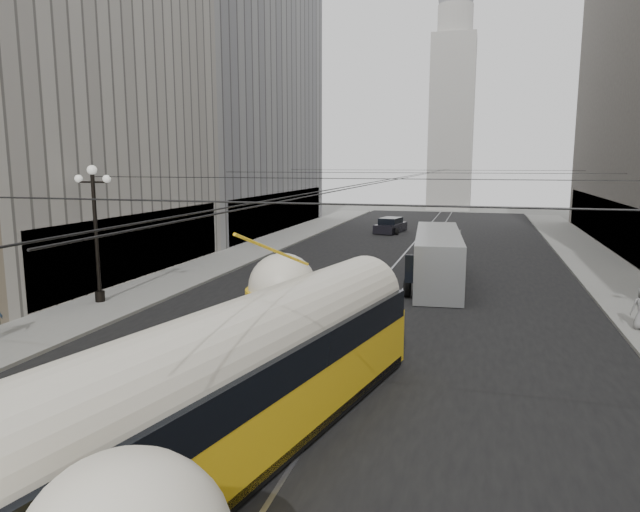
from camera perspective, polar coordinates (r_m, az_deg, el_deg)
The scene contains 14 objects.
road at distance 37.75m, azimuth 8.66°, elevation -0.91°, with size 20.00×85.00×0.02m, color black.
sidewalk_left at distance 44.13m, azimuth -6.39°, elevation 0.71°, with size 4.00×72.00×0.15m, color gray.
sidewalk_right at distance 41.59m, azimuth 25.93°, elevation -0.70°, with size 4.00×72.00×0.15m, color gray.
rail_left at distance 37.85m, azimuth 7.53°, elevation -0.85°, with size 0.12×85.00×0.04m, color gray.
rail_right at distance 37.67m, azimuth 9.79°, elevation -0.96°, with size 0.12×85.00×0.04m, color gray.
building_left_far at distance 58.35m, azimuth -9.62°, elevation 16.75°, with size 12.60×28.60×28.60m.
distant_tower at distance 84.92m, azimuth 13.09°, elevation 14.71°, with size 6.00×6.00×31.36m.
lamppost_left_mid at distance 28.33m, azimuth -21.53°, elevation 2.83°, with size 1.86×0.44×6.37m.
catenary at distance 36.16m, azimuth 8.87°, elevation 8.02°, with size 25.00×72.00×0.23m.
streetcar at distance 13.48m, azimuth -7.41°, elevation -11.92°, with size 5.57×16.07×3.60m.
city_bus at distance 32.12m, azimuth 11.67°, elevation 0.05°, with size 3.32×11.41×2.85m.
sedan_white_far at distance 49.86m, azimuth 12.43°, elevation 2.13°, with size 2.49×4.34×1.29m.
sedan_dark_far at distance 55.02m, azimuth 7.06°, elevation 3.01°, with size 2.69×4.87×1.45m.
pedestrian_crossing_a at distance 12.43m, azimuth -21.93°, elevation -18.64°, with size 0.68×0.45×1.86m, color black.
Camera 1 is at (4.52, -4.39, 6.62)m, focal length 32.00 mm.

